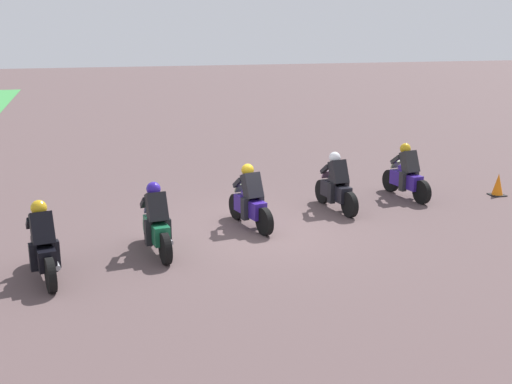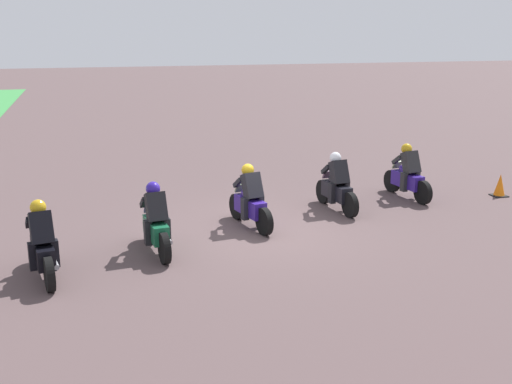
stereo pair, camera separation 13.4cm
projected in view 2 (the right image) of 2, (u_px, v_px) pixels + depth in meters
The scene contains 7 objects.
ground_plane at pixel (259, 229), 14.81m from camera, with size 120.00×120.00×0.00m, color #564344.
rider_lane_a at pixel (408, 176), 17.34m from camera, with size 2.04×0.60×1.51m.
rider_lane_b at pixel (337, 187), 16.19m from camera, with size 2.04×0.58×1.51m.
rider_lane_c at pixel (250, 201), 14.85m from camera, with size 2.02×0.66×1.51m.
rider_lane_d at pixel (156, 224), 13.17m from camera, with size 2.04×0.58×1.51m.
rider_lane_e at pixel (42, 246), 11.84m from camera, with size 2.03×0.63×1.51m.
traffic_cone at pixel (500, 186), 17.60m from camera, with size 0.40×0.40×0.63m.
Camera 2 is at (-13.60, 3.64, 4.67)m, focal length 44.20 mm.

